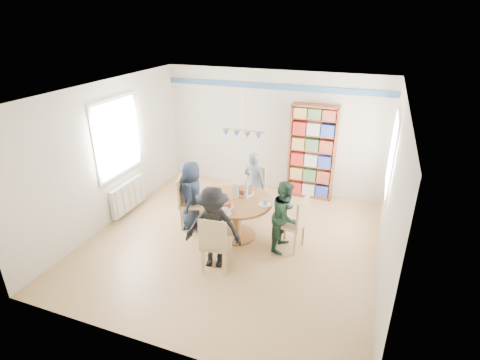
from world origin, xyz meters
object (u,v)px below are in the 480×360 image
at_px(radiator, 128,196).
at_px(dining_table, 237,209).
at_px(chair_right, 295,221).
at_px(person_left, 192,195).
at_px(person_right, 285,216).
at_px(chair_far, 253,188).
at_px(bookshelf, 312,153).
at_px(person_far, 254,184).
at_px(person_near, 213,228).
at_px(chair_left, 188,199).
at_px(chair_near, 215,242).

distance_m(radiator, dining_table, 2.44).
xyz_separation_m(radiator, dining_table, (2.43, -0.10, 0.21)).
height_order(chair_right, person_left, person_left).
relative_size(radiator, person_right, 0.79).
relative_size(chair_far, bookshelf, 0.47).
bearing_deg(chair_right, chair_far, 137.59).
height_order(dining_table, person_right, person_right).
bearing_deg(person_right, person_far, 46.80).
bearing_deg(bookshelf, person_far, -126.67).
relative_size(chair_far, person_near, 0.70).
relative_size(chair_right, chair_far, 1.01).
distance_m(radiator, chair_far, 2.57).
relative_size(dining_table, person_far, 0.98).
xyz_separation_m(person_near, bookshelf, (0.97, 3.08, 0.32)).
bearing_deg(chair_left, chair_right, -1.16).
relative_size(chair_right, person_right, 0.78).
relative_size(dining_table, chair_right, 1.31).
xyz_separation_m(chair_left, chair_near, (1.05, -1.11, -0.03)).
height_order(chair_right, chair_near, chair_right).
xyz_separation_m(chair_far, person_near, (-0.02, -1.93, 0.16)).
distance_m(chair_left, chair_right, 2.08).
relative_size(chair_near, person_near, 0.71).
bearing_deg(dining_table, chair_left, 178.40).
distance_m(person_far, person_near, 1.86).
relative_size(radiator, chair_near, 1.01).
bearing_deg(chair_far, chair_right, -42.41).
relative_size(chair_far, person_far, 0.74).
bearing_deg(radiator, dining_table, -2.41).
relative_size(person_near, bookshelf, 0.67).
bearing_deg(person_left, person_right, 67.27).
distance_m(person_right, person_near, 1.30).
height_order(chair_left, chair_far, chair_left).
distance_m(chair_near, person_left, 1.49).
bearing_deg(dining_table, bookshelf, 66.55).
bearing_deg(chair_right, person_right, -168.57).
bearing_deg(radiator, chair_near, -25.47).
height_order(dining_table, person_left, person_left).
bearing_deg(chair_right, person_near, -140.43).
bearing_deg(dining_table, person_left, 177.41).
distance_m(chair_far, bookshelf, 1.57).
height_order(chair_left, person_left, person_left).
height_order(dining_table, person_far, person_far).
height_order(chair_far, person_far, person_far).
distance_m(person_far, bookshelf, 1.56).
bearing_deg(chair_left, person_near, -45.07).
bearing_deg(chair_left, chair_far, 44.52).
relative_size(chair_left, person_far, 0.78).
xyz_separation_m(chair_right, person_right, (-0.17, -0.03, 0.09)).
height_order(dining_table, chair_right, chair_right).
height_order(dining_table, bookshelf, bookshelf).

